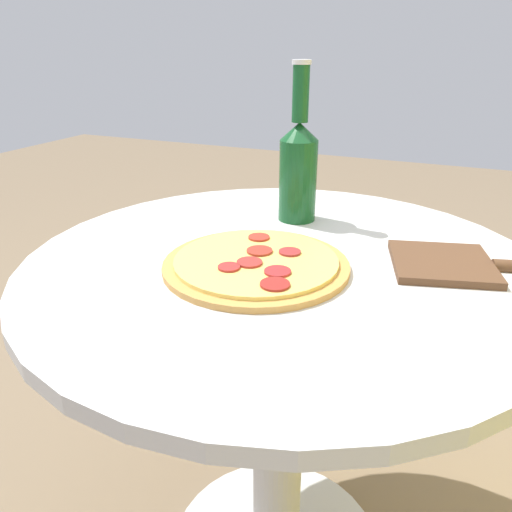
# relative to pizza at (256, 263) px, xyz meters

# --- Properties ---
(table) EXTENTS (0.83, 0.83, 0.69)m
(table) POSITION_rel_pizza_xyz_m (-0.05, 0.02, -0.19)
(table) COLOR silver
(table) RESTS_ON ground_plane
(pizza) EXTENTS (0.29, 0.29, 0.02)m
(pizza) POSITION_rel_pizza_xyz_m (0.00, 0.00, 0.00)
(pizza) COLOR #C68E47
(pizza) RESTS_ON table
(beer_bottle) EXTENTS (0.07, 0.07, 0.29)m
(beer_bottle) POSITION_rel_pizza_xyz_m (-0.24, -0.02, 0.10)
(beer_bottle) COLOR #144C23
(beer_bottle) RESTS_ON table
(pizza_paddle) EXTENTS (0.18, 0.27, 0.02)m
(pizza_paddle) POSITION_rel_pizza_xyz_m (-0.12, 0.28, -0.00)
(pizza_paddle) COLOR brown
(pizza_paddle) RESTS_ON table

